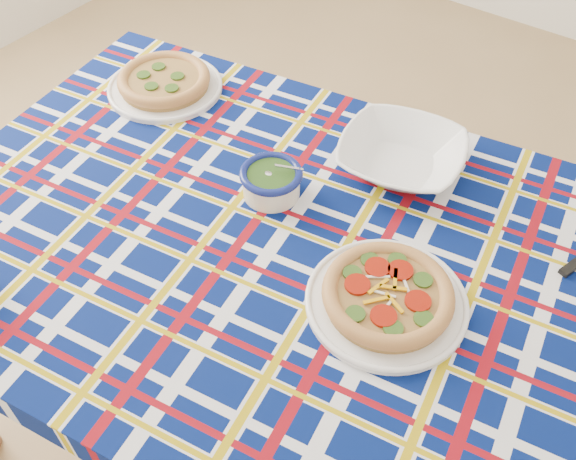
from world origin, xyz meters
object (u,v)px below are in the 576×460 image
Objects in this scene: main_focaccia_plate at (388,295)px; serving_bowl at (401,156)px; pesto_bowl at (271,180)px; dining_table at (305,277)px.

serving_bowl is (-0.16, 0.34, 0.00)m from main_focaccia_plate.
pesto_bowl is 0.49× the size of serving_bowl.
pesto_bowl is (-0.34, 0.11, 0.01)m from main_focaccia_plate.
main_focaccia_plate is 1.13× the size of serving_bowl.
main_focaccia_plate is at bearing -17.88° from pesto_bowl.
pesto_bowl reaches higher than dining_table.
serving_bowl reaches higher than dining_table.
pesto_bowl is at bearing 162.12° from main_focaccia_plate.
pesto_bowl reaches higher than serving_bowl.
pesto_bowl reaches higher than main_focaccia_plate.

